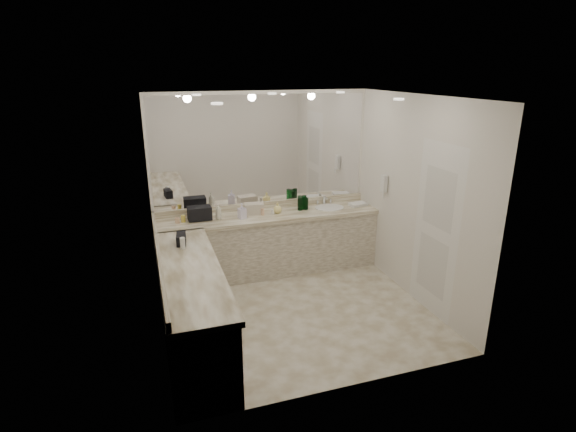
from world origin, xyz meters
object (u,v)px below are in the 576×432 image
object	(u,v)px
sink	(329,208)
soap_bottle_c	(278,208)
hand_towel	(358,204)
soap_bottle_b	(242,211)
cream_cosmetic_case	(254,208)
black_toiletry_bag	(200,214)
soap_bottle_a	(218,212)
wall_phone	(384,183)

from	to	relation	value
sink	soap_bottle_c	world-z (taller)	soap_bottle_c
hand_towel	soap_bottle_b	size ratio (longest dim) A/B	1.19
hand_towel	cream_cosmetic_case	bearing A→B (deg)	176.19
sink	black_toiletry_bag	xyz separation A→B (m)	(-1.92, 0.04, 0.10)
soap_bottle_a	soap_bottle_c	size ratio (longest dim) A/B	1.40
sink	soap_bottle_b	world-z (taller)	soap_bottle_b
black_toiletry_bag	hand_towel	distance (m)	2.38
wall_phone	hand_towel	bearing A→B (deg)	106.99
sink	wall_phone	distance (m)	0.91
soap_bottle_a	cream_cosmetic_case	bearing A→B (deg)	10.03
cream_cosmetic_case	soap_bottle_b	xyz separation A→B (m)	(-0.21, -0.15, 0.03)
cream_cosmetic_case	hand_towel	world-z (taller)	cream_cosmetic_case
wall_phone	black_toiletry_bag	xyz separation A→B (m)	(-2.53, 0.54, -0.36)
black_toiletry_bag	hand_towel	xyz separation A→B (m)	(2.38, -0.07, -0.07)
sink	cream_cosmetic_case	xyz separation A→B (m)	(-1.14, 0.08, 0.08)
sink	wall_phone	size ratio (longest dim) A/B	1.83
soap_bottle_a	soap_bottle_b	bearing A→B (deg)	-10.61
wall_phone	soap_bottle_b	xyz separation A→B (m)	(-1.96, 0.42, -0.34)
black_toiletry_bag	cream_cosmetic_case	world-z (taller)	black_toiletry_bag
wall_phone	black_toiletry_bag	distance (m)	2.61
black_toiletry_bag	soap_bottle_b	bearing A→B (deg)	-11.47
soap_bottle_c	soap_bottle_a	bearing A→B (deg)	-179.27
soap_bottle_c	cream_cosmetic_case	bearing A→B (deg)	165.86
sink	soap_bottle_c	size ratio (longest dim) A/B	2.77
black_toiletry_bag	cream_cosmetic_case	distance (m)	0.78
cream_cosmetic_case	soap_bottle_a	size ratio (longest dim) A/B	1.23
cream_cosmetic_case	soap_bottle_a	bearing A→B (deg)	-161.96
hand_towel	soap_bottle_c	size ratio (longest dim) A/B	1.63
sink	soap_bottle_a	world-z (taller)	soap_bottle_a
cream_cosmetic_case	soap_bottle_b	bearing A→B (deg)	-135.94
sink	cream_cosmetic_case	bearing A→B (deg)	176.11
soap_bottle_c	wall_phone	bearing A→B (deg)	-19.23
sink	soap_bottle_a	xyz separation A→B (m)	(-1.67, -0.02, 0.12)
soap_bottle_a	wall_phone	bearing A→B (deg)	-12.02
soap_bottle_a	soap_bottle_c	bearing A→B (deg)	0.73
sink	hand_towel	distance (m)	0.46
cream_cosmetic_case	sink	bearing A→B (deg)	4.11
wall_phone	black_toiletry_bag	size ratio (longest dim) A/B	0.76
hand_towel	soap_bottle_a	distance (m)	2.13
soap_bottle_b	soap_bottle_c	world-z (taller)	soap_bottle_b
hand_towel	soap_bottle_a	xyz separation A→B (m)	(-2.13, 0.01, 0.09)
sink	soap_bottle_b	bearing A→B (deg)	-176.82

